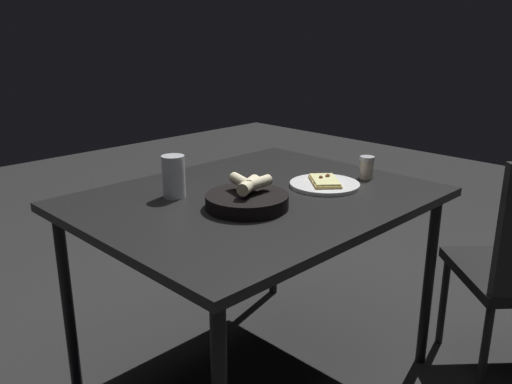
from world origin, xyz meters
name	(u,v)px	position (x,y,z in m)	size (l,w,h in m)	color
ground	(256,374)	(0.00, 0.00, 0.00)	(8.00, 8.00, 0.00)	#262626
dining_table	(256,211)	(0.00, 0.00, 0.68)	(1.19, 0.94, 0.74)	black
pizza_plate	(325,184)	(0.25, -0.11, 0.75)	(0.26, 0.26, 0.04)	white
bread_basket	(248,199)	(-0.11, -0.08, 0.77)	(0.27, 0.27, 0.10)	black
beer_glass	(174,178)	(-0.21, 0.18, 0.81)	(0.08, 0.08, 0.15)	silver
pepper_shaker	(367,169)	(0.45, -0.15, 0.78)	(0.06, 0.06, 0.09)	#BFB299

